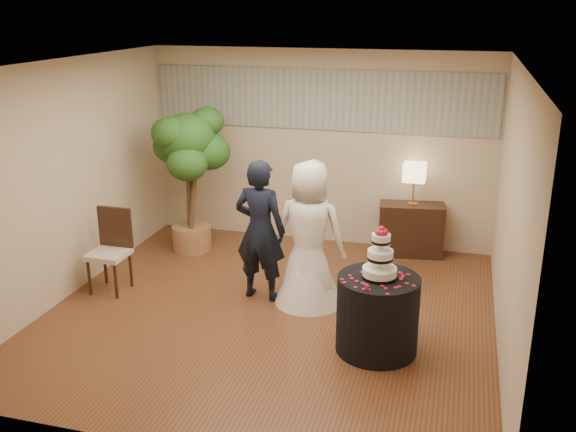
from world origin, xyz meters
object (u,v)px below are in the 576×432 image
(ficus_tree, at_px, (189,180))
(table_lamp, at_px, (414,184))
(groom, at_px, (260,230))
(bride, at_px, (309,234))
(console, at_px, (411,229))
(side_chair, at_px, (108,252))
(cake_table, at_px, (377,314))
(wedding_cake, at_px, (380,252))

(ficus_tree, bearing_deg, table_lamp, 11.82)
(groom, bearing_deg, bride, -172.85)
(console, relative_size, ficus_tree, 0.43)
(ficus_tree, bearing_deg, groom, -40.80)
(ficus_tree, xyz_separation_m, side_chair, (-0.40, -1.56, -0.53))
(cake_table, distance_m, wedding_cake, 0.68)
(side_chair, bearing_deg, console, 33.12)
(bride, relative_size, side_chair, 1.69)
(table_lamp, xyz_separation_m, side_chair, (-3.46, -2.20, -0.52))
(cake_table, height_order, side_chair, side_chair)
(groom, height_order, cake_table, groom)
(groom, xyz_separation_m, wedding_cake, (1.52, -0.89, 0.22))
(wedding_cake, bearing_deg, console, 88.12)
(ficus_tree, bearing_deg, side_chair, -104.50)
(groom, bearing_deg, console, -125.04)
(groom, relative_size, console, 1.92)
(cake_table, xyz_separation_m, side_chair, (-3.37, 0.57, 0.11))
(wedding_cake, xyz_separation_m, side_chair, (-3.37, 0.57, -0.57))
(console, relative_size, table_lamp, 1.53)
(bride, bearing_deg, wedding_cake, 139.84)
(groom, bearing_deg, ficus_tree, -35.26)
(wedding_cake, bearing_deg, bride, 135.95)
(bride, distance_m, ficus_tree, 2.38)
(wedding_cake, height_order, console, wedding_cake)
(wedding_cake, bearing_deg, groom, 149.79)
(bride, distance_m, cake_table, 1.38)
(groom, height_order, bride, bride)
(bride, bearing_deg, table_lamp, -114.85)
(console, bearing_deg, side_chair, -155.72)
(cake_table, distance_m, ficus_tree, 3.70)
(bride, xyz_separation_m, ficus_tree, (-2.03, 1.23, 0.18))
(groom, relative_size, table_lamp, 2.95)
(groom, height_order, console, groom)
(bride, height_order, table_lamp, bride)
(console, distance_m, side_chair, 4.10)
(wedding_cake, relative_size, table_lamp, 0.94)
(side_chair, bearing_deg, table_lamp, 33.12)
(bride, bearing_deg, cake_table, 139.84)
(groom, bearing_deg, wedding_cake, 155.34)
(cake_table, xyz_separation_m, wedding_cake, (0.00, 0.00, 0.68))
(groom, xyz_separation_m, side_chair, (-1.85, -0.32, -0.34))
(bride, bearing_deg, side_chair, 11.78)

